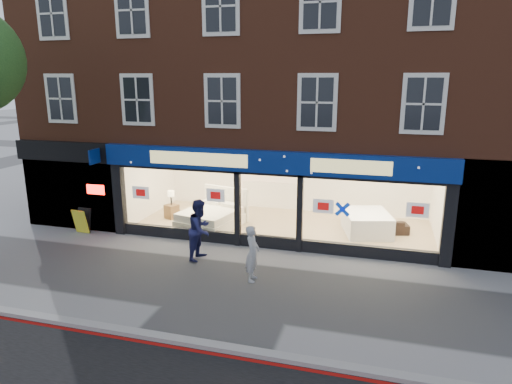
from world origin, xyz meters
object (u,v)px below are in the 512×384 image
at_px(display_bed, 212,217).
at_px(mattress_stack, 367,223).
at_px(pedestrian_grey, 252,253).
at_px(sofa, 384,226).
at_px(a_board, 82,221).
at_px(pedestrian_blue, 200,229).

xyz_separation_m(display_bed, mattress_stack, (5.61, 0.76, 0.01)).
height_order(display_bed, pedestrian_grey, pedestrian_grey).
distance_m(display_bed, mattress_stack, 5.66).
distance_m(display_bed, sofa, 6.28).
bearing_deg(a_board, sofa, 19.88).
bearing_deg(pedestrian_grey, display_bed, 30.82).
xyz_separation_m(mattress_stack, pedestrian_grey, (-2.91, -4.67, 0.32)).
bearing_deg(mattress_stack, display_bed, -172.31).
bearing_deg(display_bed, pedestrian_grey, -42.73).
height_order(sofa, pedestrian_grey, pedestrian_grey).
distance_m(display_bed, pedestrian_grey, 4.77).
bearing_deg(pedestrian_blue, sofa, -49.81).
distance_m(pedestrian_grey, pedestrian_blue, 2.27).
xyz_separation_m(mattress_stack, pedestrian_blue, (-4.90, -3.59, 0.48)).
relative_size(mattress_stack, pedestrian_blue, 1.17).
bearing_deg(pedestrian_blue, pedestrian_grey, -112.52).
height_order(display_bed, mattress_stack, display_bed).
bearing_deg(mattress_stack, a_board, -165.99).
height_order(mattress_stack, a_board, a_board).
relative_size(mattress_stack, pedestrian_grey, 1.40).
xyz_separation_m(sofa, a_board, (-10.60, -2.67, 0.11)).
xyz_separation_m(mattress_stack, a_board, (-10.00, -2.50, -0.02)).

